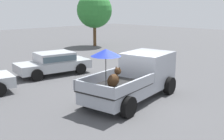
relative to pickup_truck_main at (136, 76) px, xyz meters
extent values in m
plane|color=#4C4C4F|center=(-0.42, -0.07, -0.97)|extent=(80.00, 80.00, 0.00)
cylinder|color=black|center=(1.17, 1.16, -0.57)|extent=(0.83, 0.39, 0.80)
cylinder|color=black|center=(1.45, -0.78, -0.57)|extent=(0.83, 0.39, 0.80)
cylinder|color=black|center=(-2.29, 0.65, -0.57)|extent=(0.83, 0.39, 0.80)
cylinder|color=black|center=(-2.01, -1.29, -0.57)|extent=(0.83, 0.39, 0.80)
cube|color=#9EA3AD|center=(-0.42, -0.07, -0.40)|extent=(5.21, 2.50, 0.50)
cube|color=#9EA3AD|center=(0.97, 0.14, 0.39)|extent=(2.35, 2.14, 1.08)
cube|color=#4C606B|center=(1.95, 0.28, 0.59)|extent=(0.31, 1.71, 0.64)
cube|color=black|center=(-1.56, -0.23, -0.12)|extent=(3.04, 2.23, 0.06)
cube|color=#9EA3AD|center=(-1.69, 0.68, 0.11)|extent=(2.79, 0.50, 0.40)
cube|color=#9EA3AD|center=(-1.42, -1.14, 0.11)|extent=(2.79, 0.50, 0.40)
cube|color=#9EA3AD|center=(-2.89, -0.43, 0.11)|extent=(0.37, 1.84, 0.40)
ellipsoid|color=#472D19|center=(-1.71, -0.25, 0.17)|extent=(0.72, 0.41, 0.52)
sphere|color=#472D19|center=(-1.42, -0.20, 0.49)|extent=(0.32, 0.32, 0.28)
cone|color=#472D19|center=(-1.43, -0.12, 0.63)|extent=(0.10, 0.10, 0.12)
cone|color=#472D19|center=(-1.40, -0.28, 0.63)|extent=(0.10, 0.10, 0.12)
cylinder|color=black|center=(-2.02, -0.15, 0.56)|extent=(0.03, 0.03, 1.29)
cone|color=#1E33B7|center=(-2.02, -0.15, 1.30)|extent=(1.30, 1.30, 0.28)
cylinder|color=black|center=(-1.60, 5.64, -0.64)|extent=(0.69, 0.33, 0.66)
cylinder|color=black|center=(-1.30, 7.37, -0.64)|extent=(0.69, 0.33, 0.66)
cylinder|color=black|center=(1.06, 5.17, -0.64)|extent=(0.69, 0.33, 0.66)
cylinder|color=black|center=(1.36, 6.90, -0.64)|extent=(0.69, 0.33, 0.66)
cube|color=#ADB2B7|center=(-0.12, 6.27, -0.42)|extent=(4.54, 2.48, 0.52)
cube|color=#ADB2B7|center=(-0.02, 6.25, 0.08)|extent=(2.34, 1.94, 0.56)
cube|color=#4C606B|center=(-0.02, 6.25, 0.08)|extent=(2.30, 2.01, 0.32)
cylinder|color=brown|center=(10.00, 13.81, 0.21)|extent=(0.32, 0.32, 2.36)
sphere|color=#2D7A33|center=(10.00, 13.81, 2.63)|extent=(3.53, 3.53, 3.53)
camera|label=1|loc=(-9.27, -7.60, 2.98)|focal=45.02mm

